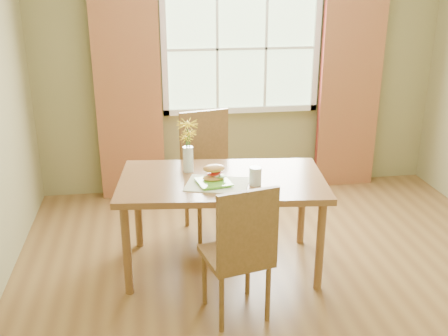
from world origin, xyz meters
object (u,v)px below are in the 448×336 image
water_glass (255,176)px  flower_vase (188,141)px  croissant_sandwich (214,173)px  dining_table (222,188)px  chair_near (241,248)px  chair_far (208,166)px

water_glass → flower_vase: (-0.46, 0.35, 0.18)m
croissant_sandwich → water_glass: croissant_sandwich is taller
dining_table → chair_near: size_ratio=1.66×
dining_table → croissant_sandwich: (-0.07, -0.08, 0.16)m
chair_near → flower_vase: flower_vase is taller
chair_far → croissant_sandwich: size_ratio=6.08×
dining_table → croissant_sandwich: croissant_sandwich is taller
dining_table → flower_vase: (-0.24, 0.19, 0.33)m
dining_table → chair_near: chair_near is taller
chair_near → water_glass: bearing=56.6°
croissant_sandwich → water_glass: 0.31m
chair_near → water_glass: chair_near is taller
chair_near → chair_far: size_ratio=0.91×
chair_near → water_glass: (0.20, 0.54, 0.28)m
croissant_sandwich → flower_vase: 0.36m
croissant_sandwich → chair_near: bearing=-86.0°
croissant_sandwich → flower_vase: size_ratio=0.43×
dining_table → flower_vase: flower_vase is taller
chair_far → flower_vase: 0.70m
flower_vase → water_glass: bearing=-37.2°
dining_table → croissant_sandwich: bearing=-126.2°
chair_near → dining_table: bearing=78.7°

